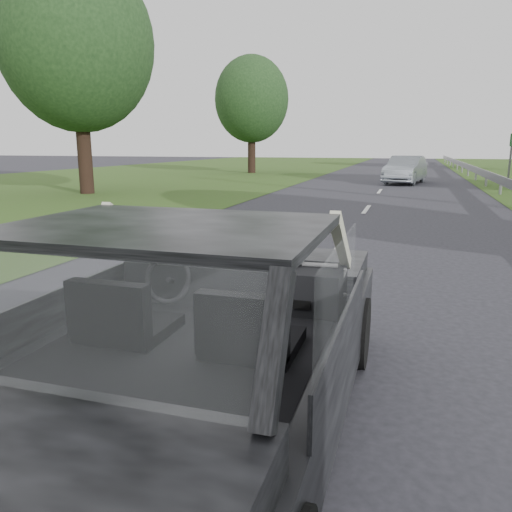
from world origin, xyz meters
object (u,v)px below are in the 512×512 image
Objects in this scene: subject_car at (202,327)px; other_car at (405,170)px; cat at (277,255)px; highway_sign at (510,160)px.

other_car is (0.88, 22.74, -0.06)m from subject_car.
cat is 0.22× the size of highway_sign.
other_car is (0.56, 22.11, -0.41)m from cat.
highway_sign is at bearing 9.39° from other_car.
subject_car is at bearing -126.72° from cat.
other_car is 1.73× the size of highway_sign.
highway_sign is (5.42, 22.66, 0.44)m from subject_car.
other_car is at bearing 87.79° from subject_car.
subject_car is 0.99× the size of other_car.
cat is at bearing -85.20° from highway_sign.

